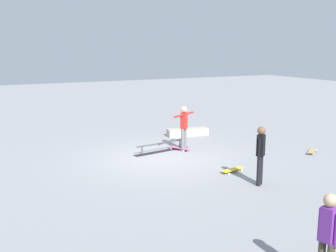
{
  "coord_description": "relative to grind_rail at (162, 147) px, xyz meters",
  "views": [
    {
      "loc": [
        5.69,
        11.8,
        3.64
      ],
      "look_at": [
        -0.36,
        -0.27,
        1.0
      ],
      "focal_mm": 43.67,
      "sensor_mm": 36.0,
      "label": 1
    }
  ],
  "objects": [
    {
      "name": "bystander_black_shirt",
      "position": [
        -0.79,
        4.36,
        0.76
      ],
      "size": [
        0.34,
        0.27,
        1.59
      ],
      "rotation": [
        0.0,
        0.0,
        0.6
      ],
      "color": "black",
      "rests_on": "ground_plane"
    },
    {
      "name": "skate_ledge",
      "position": [
        -2.1,
        -1.88,
        0.01
      ],
      "size": [
        1.76,
        0.7,
        0.3
      ],
      "primitive_type": "cube",
      "rotation": [
        0.0,
        0.0,
        -0.15
      ],
      "color": "#B2A893",
      "rests_on": "ground_plane"
    },
    {
      "name": "grind_rail",
      "position": [
        0.0,
        0.0,
        0.0
      ],
      "size": [
        2.21,
        0.61,
        0.33
      ],
      "rotation": [
        0.0,
        0.0,
        0.17
      ],
      "color": "black",
      "rests_on": "ground_plane"
    },
    {
      "name": "loose_skateboard_natural",
      "position": [
        -4.59,
        2.53,
        -0.07
      ],
      "size": [
        0.77,
        0.63,
        0.09
      ],
      "rotation": [
        0.0,
        0.0,
        3.76
      ],
      "color": "tan",
      "rests_on": "ground_plane"
    },
    {
      "name": "bystander_purple_shirt",
      "position": [
        1.39,
        8.59,
        0.72
      ],
      "size": [
        0.21,
        0.35,
        1.53
      ],
      "rotation": [
        0.0,
        0.0,
        4.88
      ],
      "color": "brown",
      "rests_on": "ground_plane"
    },
    {
      "name": "skater_main",
      "position": [
        -0.75,
        0.25,
        0.78
      ],
      "size": [
        1.13,
        0.72,
        1.59
      ],
      "rotation": [
        0.0,
        0.0,
        0.54
      ],
      "color": "slate",
      "rests_on": "ground_plane"
    },
    {
      "name": "skateboard_main",
      "position": [
        -0.64,
        0.11,
        -0.07
      ],
      "size": [
        0.55,
        0.8,
        0.09
      ],
      "rotation": [
        0.0,
        0.0,
        5.2
      ],
      "color": "#E05993",
      "rests_on": "ground_plane"
    },
    {
      "name": "ground_plane",
      "position": [
        0.36,
        0.77,
        -0.14
      ],
      "size": [
        60.0,
        60.0,
        0.0
      ],
      "primitive_type": "plane",
      "color": "gray"
    },
    {
      "name": "loose_skateboard_yellow",
      "position": [
        -0.82,
        3.1,
        -0.07
      ],
      "size": [
        0.82,
        0.37,
        0.09
      ],
      "rotation": [
        0.0,
        0.0,
        3.33
      ],
      "color": "yellow",
      "rests_on": "ground_plane"
    }
  ]
}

